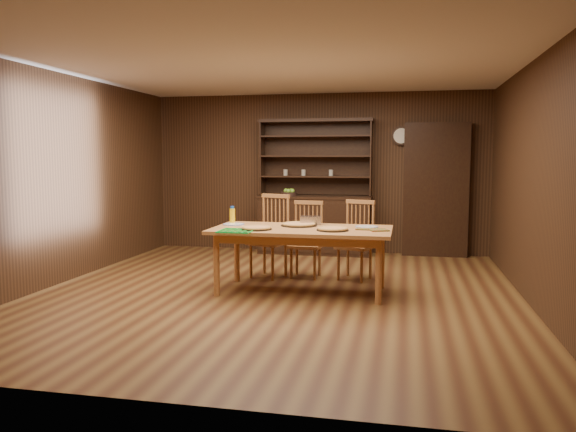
% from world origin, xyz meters
% --- Properties ---
extents(floor, '(6.00, 6.00, 0.00)m').
position_xyz_m(floor, '(0.00, 0.00, 0.00)').
color(floor, brown).
rests_on(floor, ground).
extents(room_shell, '(6.00, 6.00, 6.00)m').
position_xyz_m(room_shell, '(0.00, 0.00, 1.58)').
color(room_shell, silver).
rests_on(room_shell, floor).
extents(china_hutch, '(1.84, 0.52, 2.17)m').
position_xyz_m(china_hutch, '(-0.00, 2.75, 0.60)').
color(china_hutch, black).
rests_on(china_hutch, floor).
extents(doorway, '(1.00, 0.18, 2.10)m').
position_xyz_m(doorway, '(1.90, 2.90, 1.05)').
color(doorway, black).
rests_on(doorway, floor).
extents(wall_clock, '(0.30, 0.05, 0.30)m').
position_xyz_m(wall_clock, '(1.35, 2.96, 1.90)').
color(wall_clock, black).
rests_on(wall_clock, room_shell).
extents(dining_table, '(2.05, 1.03, 0.75)m').
position_xyz_m(dining_table, '(0.27, 0.10, 0.68)').
color(dining_table, '#C07842').
rests_on(dining_table, floor).
extents(chair_left, '(0.56, 0.55, 1.08)m').
position_xyz_m(chair_left, '(-0.27, 0.89, 0.57)').
color(chair_left, '#B06C3C').
rests_on(chair_left, floor).
extents(chair_center, '(0.43, 0.41, 0.99)m').
position_xyz_m(chair_center, '(0.18, 0.97, 0.52)').
color(chair_center, '#B06C3C').
rests_on(chair_center, floor).
extents(chair_right, '(0.52, 0.50, 1.01)m').
position_xyz_m(chair_right, '(0.84, 0.97, 0.54)').
color(chair_right, '#B06C3C').
rests_on(chair_right, floor).
extents(pizza_left, '(0.35, 0.35, 0.04)m').
position_xyz_m(pizza_left, '(-0.20, -0.13, 0.77)').
color(pizza_left, black).
rests_on(pizza_left, dining_table).
extents(pizza_right, '(0.36, 0.36, 0.04)m').
position_xyz_m(pizza_right, '(0.65, -0.04, 0.77)').
color(pizza_right, black).
rests_on(pizza_right, dining_table).
extents(pizza_center, '(0.43, 0.43, 0.04)m').
position_xyz_m(pizza_center, '(0.20, 0.30, 0.77)').
color(pizza_center, black).
rests_on(pizza_center, dining_table).
extents(cooling_rack, '(0.47, 0.47, 0.02)m').
position_xyz_m(cooling_rack, '(-0.38, -0.32, 0.76)').
color(cooling_rack, green).
rests_on(cooling_rack, dining_table).
extents(plate_left, '(0.26, 0.26, 0.02)m').
position_xyz_m(plate_left, '(-0.58, 0.22, 0.76)').
color(plate_left, white).
rests_on(plate_left, dining_table).
extents(plate_right, '(0.27, 0.27, 0.02)m').
position_xyz_m(plate_right, '(1.00, 0.30, 0.76)').
color(plate_right, white).
rests_on(plate_right, dining_table).
extents(foil_dish, '(0.27, 0.21, 0.10)m').
position_xyz_m(foil_dish, '(0.31, 0.48, 0.80)').
color(foil_dish, silver).
rests_on(foil_dish, dining_table).
extents(juice_bottle, '(0.07, 0.07, 0.22)m').
position_xyz_m(juice_bottle, '(-0.64, 0.35, 0.85)').
color(juice_bottle, yellow).
rests_on(juice_bottle, dining_table).
extents(pot_holder_a, '(0.26, 0.26, 0.02)m').
position_xyz_m(pot_holder_a, '(1.15, 0.06, 0.76)').
color(pot_holder_a, '#9D1512').
rests_on(pot_holder_a, dining_table).
extents(pot_holder_b, '(0.20, 0.20, 0.01)m').
position_xyz_m(pot_holder_b, '(1.00, 0.13, 0.76)').
color(pot_holder_b, '#9D1512').
rests_on(pot_holder_b, dining_table).
extents(fruit_bowl, '(0.26, 0.26, 0.12)m').
position_xyz_m(fruit_bowl, '(-0.41, 2.69, 0.98)').
color(fruit_bowl, black).
rests_on(fruit_bowl, china_hutch).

